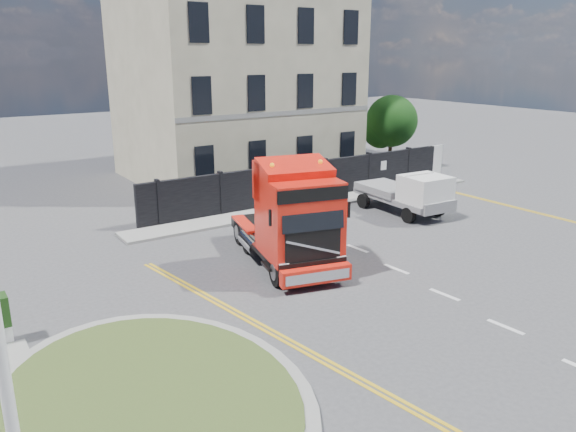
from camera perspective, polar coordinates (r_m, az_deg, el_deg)
ground at (r=18.47m, az=3.49°, el=-6.93°), size 120.00×120.00×0.00m
traffic_island at (r=13.10m, az=-13.93°, el=-17.49°), size 6.80×6.80×0.17m
hoarding_fence at (r=28.80m, az=3.02°, el=3.66°), size 18.80×0.25×2.00m
georgian_building at (r=34.16m, az=-5.42°, el=13.67°), size 12.30×10.30×12.80m
tree at (r=35.82m, az=10.21°, el=9.23°), size 3.20×3.20×4.80m
pavement_far at (r=28.00m, az=3.20°, el=1.32°), size 20.00×1.60×0.12m
truck at (r=19.25m, az=0.47°, el=-0.58°), size 3.76×6.65×3.76m
flatbed_pickup at (r=26.28m, az=12.79°, el=2.23°), size 2.23×4.93×2.00m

